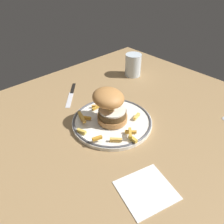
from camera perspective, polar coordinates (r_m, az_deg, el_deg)
name	(u,v)px	position (r cm, az deg, el deg)	size (l,w,h in cm)	color
ground_plane	(105,130)	(76.38, -1.67, -4.49)	(117.77, 92.89, 4.00)	#9A784E
dinner_plate	(112,121)	(75.38, 0.00, -2.32)	(26.71, 26.71, 1.60)	white
burger	(110,105)	(71.44, -0.54, 1.73)	(13.28, 13.61, 11.72)	#BA7D44
fries_pile	(105,120)	(73.41, -1.74, -2.15)	(22.94, 23.72, 1.84)	#C38B2D
water_glass	(133,66)	(104.78, 5.35, 11.54)	(7.23, 7.23, 10.02)	silver
knife	(72,92)	(93.33, -10.11, 4.91)	(13.13, 14.41, 0.70)	black
napkin	(146,190)	(58.26, 8.72, -18.97)	(12.63, 11.87, 0.40)	white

